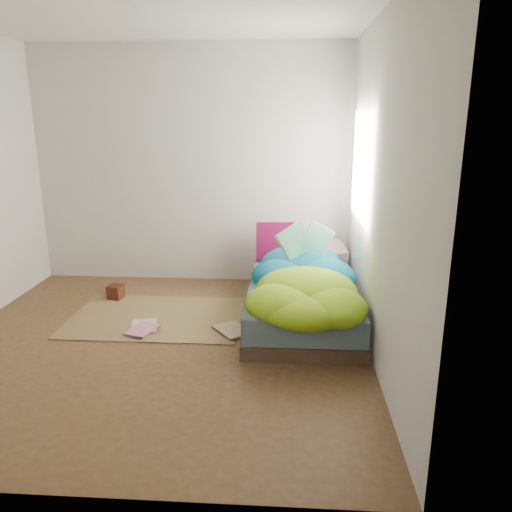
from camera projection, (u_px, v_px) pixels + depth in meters
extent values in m
cube|color=#43311A|center=(157.00, 343.00, 4.18)|extent=(3.50, 3.50, 0.00)
cube|color=silver|center=(192.00, 167.00, 5.51)|extent=(3.50, 0.04, 2.60)
cube|color=silver|center=(38.00, 246.00, 2.15)|extent=(3.50, 0.04, 2.60)
cube|color=silver|center=(379.00, 191.00, 3.72)|extent=(0.04, 3.50, 2.60)
cube|color=silver|center=(138.00, 3.00, 3.48)|extent=(3.50, 3.50, 0.04)
cube|color=white|center=(361.00, 166.00, 4.56)|extent=(0.01, 1.00, 1.20)
cube|color=#37271E|center=(301.00, 309.00, 4.78)|extent=(1.00, 2.00, 0.12)
cube|color=#476173|center=(302.00, 292.00, 4.74)|extent=(0.98, 1.96, 0.22)
cube|color=brown|center=(157.00, 317.00, 4.72)|extent=(1.60, 1.10, 0.01)
cube|color=beige|center=(316.00, 252.00, 5.43)|extent=(0.68, 0.49, 0.14)
cube|color=#440424|center=(275.00, 242.00, 5.33)|extent=(0.42, 0.15, 0.41)
cube|color=black|center=(116.00, 292.00, 5.18)|extent=(0.17, 0.17, 0.14)
imported|color=silver|center=(131.00, 327.00, 4.44)|extent=(0.29, 0.35, 0.02)
imported|color=pink|center=(132.00, 328.00, 4.42)|extent=(0.29, 0.34, 0.03)
imported|color=tan|center=(221.00, 333.00, 4.32)|extent=(0.38, 0.40, 0.02)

